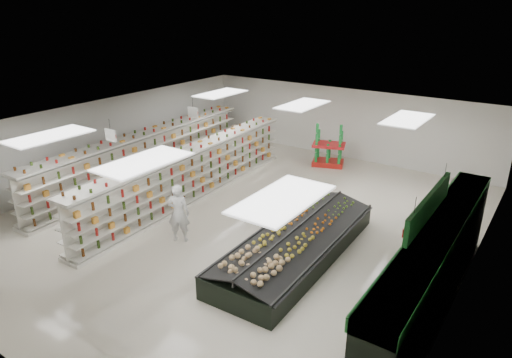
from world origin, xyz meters
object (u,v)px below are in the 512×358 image
Objects in this scene: gondola_left at (147,158)px; produce_island at (296,243)px; soda_endcap at (329,147)px; shopper_background at (236,141)px; gondola_center at (193,175)px; shopper_main at (178,213)px.

gondola_left reaches higher than produce_island.
soda_endcap is at bearing 44.01° from gondola_left.
soda_endcap is at bearing -55.76° from shopper_background.
gondola_center is 6.01× the size of shopper_main.
gondola_left is 5.62m from shopper_main.
gondola_center reaches higher than produce_island.
gondola_center is 4.87m from shopper_background.
gondola_left is at bearing -59.87° from shopper_main.
gondola_left is at bearing 168.92° from gondola_center.
shopper_background is at bearing 69.79° from gondola_left.
produce_island is (5.23, -1.48, -0.45)m from gondola_center.
shopper_background reaches higher than produce_island.
produce_island is at bearing 173.01° from shopper_main.
gondola_center is at bearing -147.73° from shopper_background.
produce_island is at bearing -15.91° from gondola_left.
gondola_center is 6.21× the size of soda_endcap.
gondola_center is 6.61m from soda_endcap.
produce_island is (8.08, -1.90, -0.48)m from gondola_left.
shopper_main is (1.85, -2.68, 0.04)m from gondola_center.
shopper_background is (1.33, 4.22, -0.11)m from gondola_left.
gondola_center is 7.00× the size of shopper_background.
produce_island is 9.11m from shopper_background.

